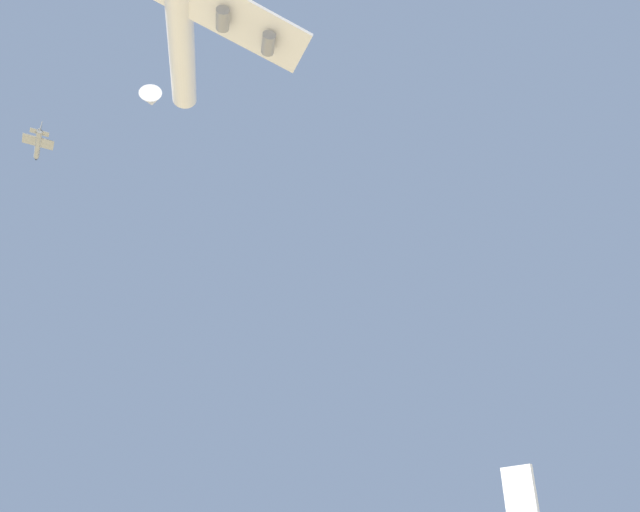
% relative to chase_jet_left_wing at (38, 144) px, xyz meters
% --- Properties ---
extents(chase_jet_left_wing, '(14.98, 9.31, 4.00)m').
position_rel_chase_jet_left_wing_xyz_m(chase_jet_left_wing, '(0.00, 0.00, 0.00)').
color(chase_jet_left_wing, '#999EA3').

